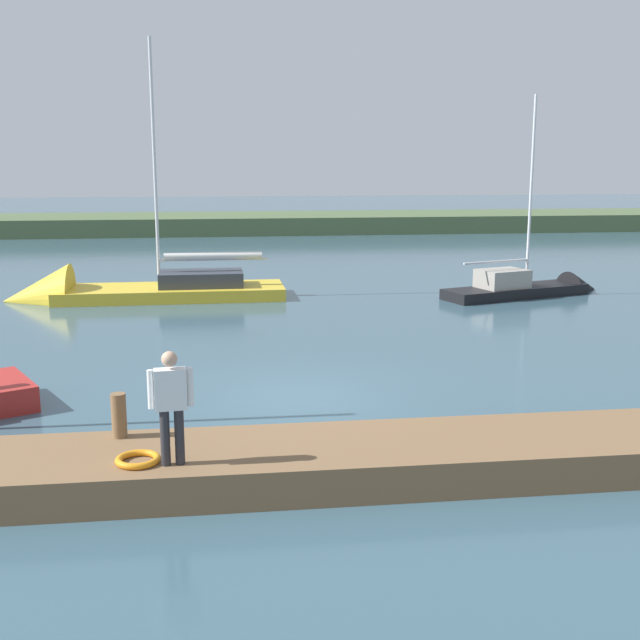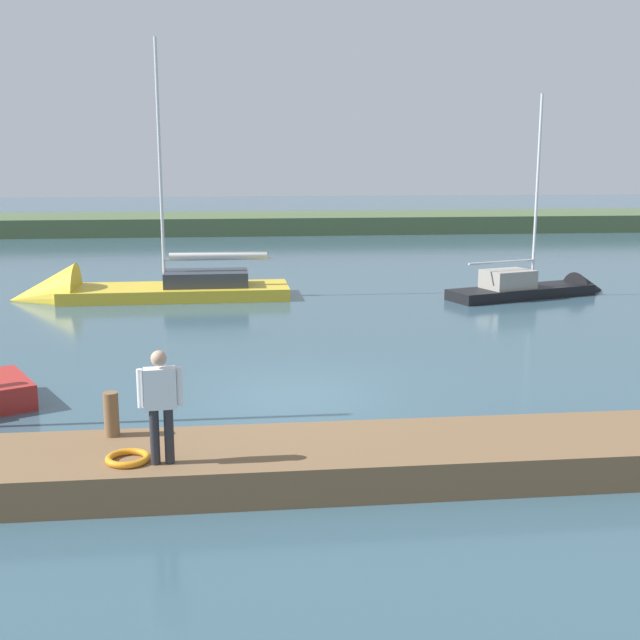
{
  "view_description": "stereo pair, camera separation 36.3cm",
  "coord_description": "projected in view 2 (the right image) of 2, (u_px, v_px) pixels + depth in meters",
  "views": [
    {
      "loc": [
        1.65,
        16.04,
        4.92
      ],
      "look_at": [
        -0.88,
        -3.11,
        1.02
      ],
      "focal_mm": 44.21,
      "sensor_mm": 36.0,
      "label": 1
    },
    {
      "loc": [
        1.29,
        16.09,
        4.92
      ],
      "look_at": [
        -0.88,
        -3.11,
        1.02
      ],
      "focal_mm": 44.21,
      "sensor_mm": 36.0,
      "label": 2
    }
  ],
  "objects": [
    {
      "name": "ground_plane",
      "position": [
        296.0,
        397.0,
        16.78
      ],
      "size": [
        200.0,
        200.0,
        0.0
      ],
      "primitive_type": "plane",
      "color": "#385666"
    },
    {
      "name": "person_on_dock",
      "position": [
        160.0,
        399.0,
        11.32
      ],
      "size": [
        0.64,
        0.26,
        1.7
      ],
      "rotation": [
        0.0,
        0.0,
        4.81
      ],
      "color": "#28282D",
      "rests_on": "dock_pier"
    },
    {
      "name": "sailboat_behind_pier",
      "position": [
        539.0,
        292.0,
        29.38
      ],
      "size": [
        6.92,
        3.58,
        8.01
      ],
      "rotation": [
        0.0,
        0.0,
        3.46
      ],
      "color": "black",
      "rests_on": "ground_plane"
    },
    {
      "name": "life_ring_buoy",
      "position": [
        128.0,
        458.0,
        11.57
      ],
      "size": [
        0.66,
        0.66,
        0.1
      ],
      "primitive_type": "torus",
      "color": "orange",
      "rests_on": "dock_pier"
    },
    {
      "name": "dock_pier",
      "position": [
        319.0,
        461.0,
        12.37
      ],
      "size": [
        21.75,
        2.12,
        0.59
      ],
      "primitive_type": "cube",
      "color": "brown",
      "rests_on": "ground_plane"
    },
    {
      "name": "far_shoreline",
      "position": [
        249.0,
        231.0,
        56.51
      ],
      "size": [
        180.0,
        8.0,
        2.4
      ],
      "primitive_type": "cube",
      "color": "#4C603D",
      "rests_on": "ground_plane"
    },
    {
      "name": "sailboat_near_dock",
      "position": [
        122.0,
        296.0,
        28.67
      ],
      "size": [
        10.03,
        2.72,
        10.43
      ],
      "rotation": [
        0.0,
        0.0,
        0.01
      ],
      "color": "gold",
      "rests_on": "ground_plane"
    },
    {
      "name": "mooring_post_far",
      "position": [
        111.0,
        414.0,
        12.61
      ],
      "size": [
        0.24,
        0.24,
        0.72
      ],
      "primitive_type": "cylinder",
      "color": "brown",
      "rests_on": "dock_pier"
    }
  ]
}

